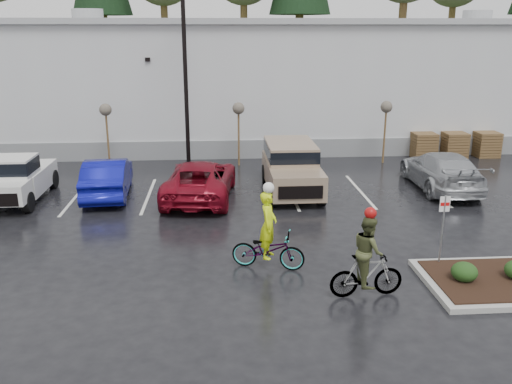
{
  "coord_description": "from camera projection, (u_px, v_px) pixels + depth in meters",
  "views": [
    {
      "loc": [
        -2.57,
        -13.9,
        6.7
      ],
      "look_at": [
        -1.28,
        3.9,
        1.3
      ],
      "focal_mm": 38.0,
      "sensor_mm": 36.0,
      "label": 1
    }
  ],
  "objects": [
    {
      "name": "suv_tan",
      "position": [
        292.0,
        169.0,
        22.81
      ],
      "size": [
        2.2,
        5.1,
        2.06
      ],
      "primitive_type": null,
      "color": "gray",
      "rests_on": "ground"
    },
    {
      "name": "cyclist_hivis",
      "position": [
        268.0,
        243.0,
        15.59
      ],
      "size": [
        2.26,
        1.32,
        2.6
      ],
      "rotation": [
        0.0,
        0.0,
        1.29
      ],
      "color": "#3F3F44",
      "rests_on": "ground"
    },
    {
      "name": "sapling_west",
      "position": [
        106.0,
        113.0,
        26.45
      ],
      "size": [
        0.6,
        0.6,
        3.2
      ],
      "color": "#4F351F",
      "rests_on": "ground"
    },
    {
      "name": "sapling_east",
      "position": [
        386.0,
        110.0,
        27.42
      ],
      "size": [
        0.6,
        0.6,
        3.2
      ],
      "color": "#4F351F",
      "rests_on": "ground"
    },
    {
      "name": "car_red",
      "position": [
        200.0,
        180.0,
        22.11
      ],
      "size": [
        3.17,
        5.85,
        1.56
      ],
      "primitive_type": "imported",
      "rotation": [
        0.0,
        0.0,
        3.03
      ],
      "color": "maroon",
      "rests_on": "ground"
    },
    {
      "name": "wooded_ridge",
      "position": [
        240.0,
        65.0,
        57.47
      ],
      "size": [
        80.0,
        25.0,
        6.0
      ],
      "primitive_type": "cube",
      "color": "#25411B",
      "rests_on": "ground"
    },
    {
      "name": "pallet_stack_b",
      "position": [
        454.0,
        145.0,
        29.26
      ],
      "size": [
        1.2,
        1.2,
        1.35
      ],
      "primitive_type": "cube",
      "color": "#4F351F",
      "rests_on": "ground"
    },
    {
      "name": "car_far_silver",
      "position": [
        441.0,
        170.0,
        23.44
      ],
      "size": [
        2.43,
        5.65,
        1.62
      ],
      "primitive_type": "imported",
      "rotation": [
        0.0,
        0.0,
        3.11
      ],
      "color": "#ACAFB4",
      "rests_on": "ground"
    },
    {
      "name": "shrub_a",
      "position": [
        464.0,
        272.0,
        14.59
      ],
      "size": [
        0.7,
        0.7,
        0.52
      ],
      "primitive_type": "ellipsoid",
      "color": "#153512",
      "rests_on": "curb_island"
    },
    {
      "name": "lamppost",
      "position": [
        185.0,
        51.0,
        24.92
      ],
      "size": [
        0.5,
        1.0,
        9.22
      ],
      "color": "black",
      "rests_on": "ground"
    },
    {
      "name": "sapling_mid",
      "position": [
        238.0,
        112.0,
        26.9
      ],
      "size": [
        0.6,
        0.6,
        3.2
      ],
      "color": "#4F351F",
      "rests_on": "ground"
    },
    {
      "name": "ground",
      "position": [
        311.0,
        274.0,
        15.39
      ],
      "size": [
        120.0,
        120.0,
        0.0
      ],
      "primitive_type": "plane",
      "color": "black",
      "rests_on": "ground"
    },
    {
      "name": "pallet_stack_c",
      "position": [
        486.0,
        144.0,
        29.39
      ],
      "size": [
        1.2,
        1.2,
        1.35
      ],
      "primitive_type": "cube",
      "color": "#4F351F",
      "rests_on": "ground"
    },
    {
      "name": "pallet_stack_a",
      "position": [
        423.0,
        145.0,
        29.14
      ],
      "size": [
        1.2,
        1.2,
        1.35
      ],
      "primitive_type": "cube",
      "color": "#4F351F",
      "rests_on": "ground"
    },
    {
      "name": "fire_lane_sign",
      "position": [
        443.0,
        222.0,
        15.43
      ],
      "size": [
        0.3,
        0.05,
        2.2
      ],
      "color": "gray",
      "rests_on": "ground"
    },
    {
      "name": "pickup_white",
      "position": [
        18.0,
        176.0,
        21.95
      ],
      "size": [
        2.1,
        5.2,
        1.96
      ],
      "primitive_type": null,
      "color": "silver",
      "rests_on": "ground"
    },
    {
      "name": "warehouse",
      "position": [
        256.0,
        77.0,
        35.32
      ],
      "size": [
        60.5,
        15.5,
        7.2
      ],
      "color": "#B7B9BC",
      "rests_on": "ground"
    },
    {
      "name": "cyclist_olive",
      "position": [
        367.0,
        265.0,
        13.9
      ],
      "size": [
        1.92,
        0.93,
        2.44
      ],
      "rotation": [
        0.0,
        0.0,
        1.65
      ],
      "color": "#3F3F44",
      "rests_on": "ground"
    },
    {
      "name": "car_blue",
      "position": [
        108.0,
        177.0,
        22.43
      ],
      "size": [
        2.05,
        4.95,
        1.59
      ],
      "primitive_type": "imported",
      "rotation": [
        0.0,
        0.0,
        3.22
      ],
      "color": "#0B0E83",
      "rests_on": "ground"
    }
  ]
}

